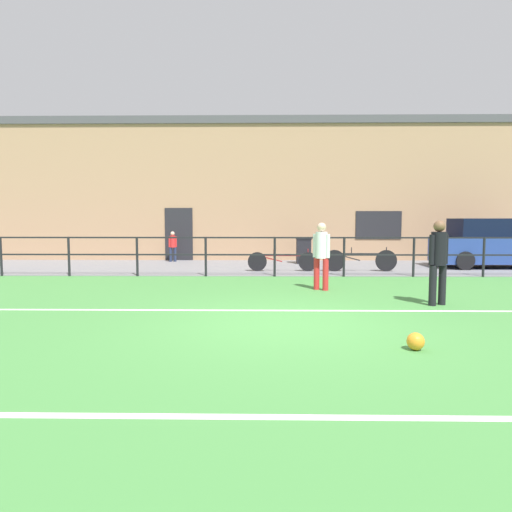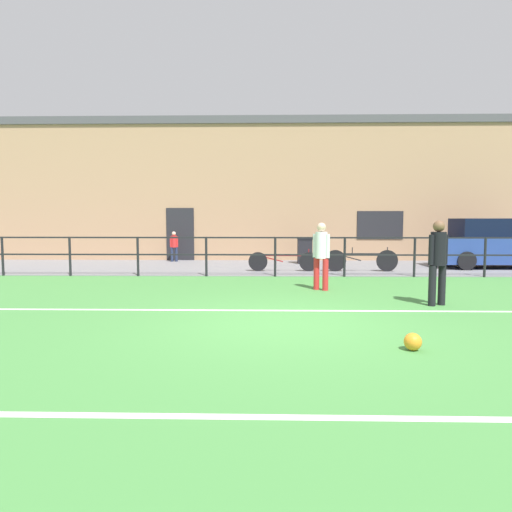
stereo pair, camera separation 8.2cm
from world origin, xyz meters
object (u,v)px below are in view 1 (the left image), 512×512
Objects in this scene: player_goalkeeper at (438,257)px; bicycle_parked_1 at (360,260)px; parked_car_red at (492,244)px; trash_bin_0 at (304,250)px; spectator_child at (173,245)px; bicycle_parked_0 at (282,261)px; player_striker at (321,252)px; soccer_ball_match at (416,341)px.

bicycle_parked_1 is (-0.32, 5.56, -0.56)m from player_goalkeeper.
trash_bin_0 is (-6.30, 1.25, -0.29)m from parked_car_red.
bicycle_parked_1 is at bearing -111.46° from player_goalkeeper.
player_goalkeeper is at bearing 109.13° from spectator_child.
spectator_child is 0.53× the size of bicycle_parked_0.
spectator_child is (-4.86, 6.84, -0.22)m from player_striker.
soccer_ball_match is 11.17m from trash_bin_0.
parked_car_red is at bearing 14.96° from bicycle_parked_1.
soccer_ball_match is 0.10× the size of bicycle_parked_1.
spectator_child is at bearing 114.82° from soccer_ball_match.
bicycle_parked_0 is (4.10, -3.15, -0.34)m from spectator_child.
spectator_child is 1.20× the size of trash_bin_0.
parked_car_red reaches higher than soccer_ball_match.
spectator_child is 7.27m from bicycle_parked_1.
spectator_child is (-5.45, 11.78, 0.57)m from soccer_ball_match.
parked_car_red is (5.83, 9.90, 0.69)m from soccer_ball_match.
spectator_child is at bearing 154.31° from bicycle_parked_1.
player_striker reaches higher than trash_bin_0.
trash_bin_0 reaches higher than bicycle_parked_0.
player_striker is at bearing -78.38° from bicycle_parked_0.
player_striker reaches higher than bicycle_parked_0.
trash_bin_0 is (0.13, 6.21, -0.39)m from player_striker.
bicycle_parked_1 is (6.55, -3.15, -0.31)m from spectator_child.
parked_car_red is 1.75× the size of bicycle_parked_0.
parked_car_red is at bearing 59.49° from soccer_ball_match.
player_striker reaches higher than bicycle_parked_1.
bicycle_parked_1 is (1.69, 3.69, -0.53)m from player_striker.
parked_car_red is at bearing 151.37° from spectator_child.
player_striker is at bearing 106.23° from spectator_child.
parked_car_red is (6.42, 4.96, -0.10)m from player_striker.
bicycle_parked_0 is 0.96× the size of bicycle_parked_1.
spectator_child is 5.18m from bicycle_parked_0.
player_striker is at bearing -67.66° from player_goalkeeper.
player_goalkeeper is 0.42× the size of parked_car_red.
bicycle_parked_0 is (-0.76, 3.69, -0.56)m from player_striker.
parked_car_red is 7.31m from bicycle_parked_0.
parked_car_red is at bearing -108.09° from player_striker.
spectator_child is 0.51× the size of bicycle_parked_1.
parked_car_red is at bearing -11.24° from trash_bin_0.
soccer_ball_match is at bearing -87.62° from trash_bin_0.
soccer_ball_match is 11.51m from parked_car_red.
soccer_ball_match is at bearing 95.68° from spectator_child.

